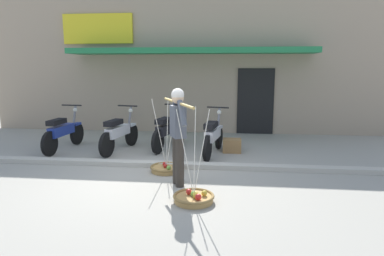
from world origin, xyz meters
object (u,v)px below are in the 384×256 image
(wooden_crate, at_px, (232,146))
(fruit_basket_right_side, at_px, (194,197))
(motorcycle_second_in_row, at_px, (119,133))
(fruit_basket_left_side, at_px, (166,168))
(fruit_vendor, at_px, (178,130))
(motorcycle_end_of_row, at_px, (213,136))
(motorcycle_nearest_shop, at_px, (63,132))
(motorcycle_third_in_row, at_px, (167,131))

(wooden_crate, bearing_deg, fruit_basket_right_side, -100.68)
(fruit_basket_right_side, height_order, motorcycle_second_in_row, fruit_basket_right_side)
(fruit_basket_left_side, height_order, motorcycle_second_in_row, fruit_basket_left_side)
(motorcycle_second_in_row, xyz_separation_m, wooden_crate, (2.74, 0.23, -0.29))
(fruit_vendor, bearing_deg, motorcycle_second_in_row, 128.76)
(fruit_basket_left_side, xyz_separation_m, motorcycle_end_of_row, (0.86, 1.40, 0.38))
(fruit_basket_left_side, bearing_deg, fruit_vendor, -64.63)
(fruit_basket_left_side, distance_m, wooden_crate, 2.16)
(fruit_vendor, bearing_deg, fruit_basket_right_side, -64.55)
(fruit_basket_left_side, bearing_deg, fruit_basket_right_side, -64.59)
(wooden_crate, bearing_deg, motorcycle_nearest_shop, -176.47)
(motorcycle_third_in_row, height_order, motorcycle_end_of_row, same)
(fruit_vendor, bearing_deg, wooden_crate, 68.78)
(motorcycle_third_in_row, bearing_deg, fruit_basket_right_side, -73.23)
(fruit_vendor, xyz_separation_m, motorcycle_end_of_row, (0.51, 2.14, -0.52))
(motorcycle_third_in_row, xyz_separation_m, motorcycle_end_of_row, (1.18, -0.52, 0.00))
(motorcycle_second_in_row, relative_size, motorcycle_end_of_row, 1.00)
(motorcycle_third_in_row, distance_m, wooden_crate, 1.67)
(motorcycle_third_in_row, distance_m, motorcycle_end_of_row, 1.29)
(fruit_basket_right_side, height_order, motorcycle_nearest_shop, fruit_basket_right_side)
(fruit_vendor, bearing_deg, motorcycle_third_in_row, 104.20)
(fruit_basket_left_side, height_order, wooden_crate, fruit_basket_left_side)
(motorcycle_second_in_row, bearing_deg, fruit_basket_right_side, -54.19)
(wooden_crate, bearing_deg, fruit_vendor, -111.22)
(fruit_basket_right_side, bearing_deg, fruit_basket_left_side, 115.41)
(motorcycle_nearest_shop, relative_size, motorcycle_second_in_row, 1.01)
(motorcycle_nearest_shop, bearing_deg, fruit_vendor, -34.41)
(motorcycle_second_in_row, xyz_separation_m, motorcycle_third_in_row, (1.11, 0.43, 0.00))
(motorcycle_nearest_shop, bearing_deg, fruit_basket_left_side, -27.09)
(fruit_basket_left_side, height_order, motorcycle_end_of_row, fruit_basket_left_side)
(motorcycle_second_in_row, height_order, motorcycle_third_in_row, same)
(motorcycle_third_in_row, relative_size, motorcycle_end_of_row, 0.99)
(motorcycle_second_in_row, bearing_deg, wooden_crate, 4.77)
(motorcycle_end_of_row, bearing_deg, motorcycle_second_in_row, 177.80)
(motorcycle_third_in_row, bearing_deg, wooden_crate, -7.19)
(fruit_vendor, relative_size, motorcycle_second_in_row, 0.94)
(motorcycle_second_in_row, bearing_deg, motorcycle_third_in_row, 21.27)
(fruit_basket_right_side, bearing_deg, motorcycle_end_of_row, 86.82)
(fruit_basket_right_side, distance_m, motorcycle_third_in_row, 3.57)
(fruit_basket_left_side, relative_size, motorcycle_third_in_row, 0.81)
(motorcycle_nearest_shop, xyz_separation_m, motorcycle_end_of_row, (3.72, -0.06, 0.00))
(fruit_vendor, height_order, motorcycle_second_in_row, fruit_vendor)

